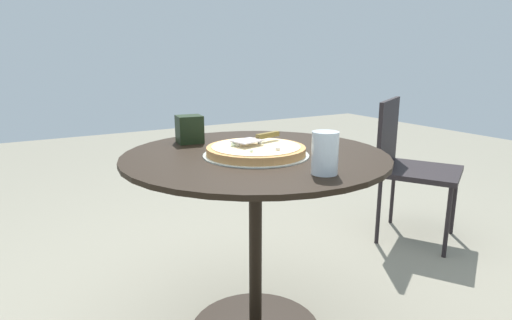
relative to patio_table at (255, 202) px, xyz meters
The scene contains 6 objects.
patio_table is the anchor object (origin of this frame).
pizza_on_tray 0.21m from the patio_table, 116.63° to the right, with size 0.38×0.38×0.05m.
pizza_server 0.25m from the patio_table, 19.54° to the left, with size 0.22×0.10×0.02m.
drinking_cup 0.43m from the patio_table, 83.45° to the right, with size 0.08×0.08×0.13m, color silver.
napkin_dispenser 0.42m from the patio_table, 113.33° to the left, with size 0.10×0.09×0.11m, color black.
patio_chair_near 1.33m from the patio_table, 16.42° to the left, with size 0.60×0.60×0.85m.
Camera 1 is at (-0.77, -1.33, 1.10)m, focal length 30.05 mm.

